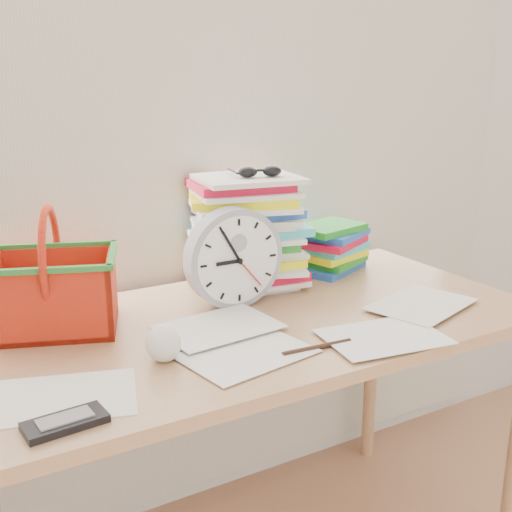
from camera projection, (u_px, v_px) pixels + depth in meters
curtain at (180, 82)px, 1.72m from camera, size 2.40×0.01×2.50m
desk at (250, 348)px, 1.57m from camera, size 1.40×0.70×0.75m
paper_stack at (247, 231)px, 1.76m from camera, size 0.36×0.32×0.31m
clock at (234, 258)px, 1.60m from camera, size 0.25×0.05×0.25m
sunglasses at (260, 171)px, 1.69m from camera, size 0.16×0.14×0.03m
book_stack at (333, 247)px, 1.93m from camera, size 0.29×0.26×0.14m
basket at (52, 270)px, 1.45m from camera, size 0.34×0.31×0.28m
crumpled_ball at (163, 343)px, 1.32m from camera, size 0.08×0.08×0.08m
pen at (317, 347)px, 1.37m from camera, size 0.17×0.02×0.01m
calculator at (65, 422)px, 1.08m from camera, size 0.14×0.08×0.01m
scattered_papers at (250, 317)px, 1.55m from camera, size 1.26×0.42×0.02m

